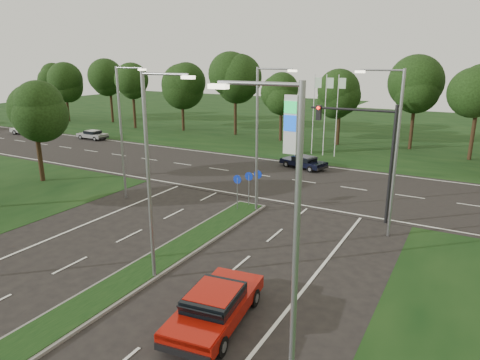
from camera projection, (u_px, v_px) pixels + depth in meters
The scene contains 18 objects.
ground at pixel (20, 349), 14.46m from camera, with size 160.00×160.00×0.00m, color black.
verge_far at pixel (376, 128), 60.67m from camera, with size 160.00×50.00×0.02m, color black.
cross_road at pixel (292, 180), 34.62m from camera, with size 160.00×12.00×0.02m, color black.
median_kerb at pixel (108, 293), 17.80m from camera, with size 2.00×26.00×0.12m, color slate.
streetlight_median_near at pixel (152, 169), 17.64m from camera, with size 2.53×0.22×9.00m.
streetlight_median_far at pixel (260, 133), 26.05m from camera, with size 2.53×0.22×9.00m.
streetlight_left_far at pixel (123, 126), 28.72m from camera, with size 2.53×0.22×9.00m.
streetlight_right_far at pixel (393, 145), 22.39m from camera, with size 2.53×0.22×9.00m.
streetlight_right_near at pixel (289, 241), 10.63m from camera, with size 2.53×0.22×9.00m.
traffic_signal at pixel (370, 144), 24.94m from camera, with size 5.10×0.42×7.00m.
median_signs at pixel (248, 182), 27.77m from camera, with size 1.16×1.76×2.38m.
gas_pylon at pixel (293, 123), 43.13m from camera, with size 5.80×1.26×8.00m.
tree_left_far at pixel (28, 104), 32.87m from camera, with size 5.20×5.20×8.86m.
treeline_far at pixel (352, 84), 46.10m from camera, with size 6.00×6.00×9.90m.
red_sedan at pixel (215, 305), 15.68m from camera, with size 2.68×5.23×1.38m.
navy_sedan at pixel (304, 162), 38.08m from camera, with size 4.41×2.75×1.13m.
far_car_a at pixel (92, 135), 51.85m from camera, with size 3.83×1.68×1.10m.
far_car_b at pixel (28, 129), 55.27m from camera, with size 4.49×2.54×1.22m.
Camera 1 is at (12.51, -7.16, 9.46)m, focal length 32.00 mm.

